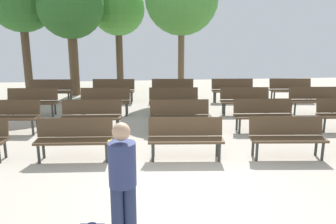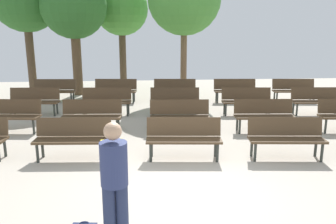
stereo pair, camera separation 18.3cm
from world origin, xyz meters
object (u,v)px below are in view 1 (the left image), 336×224
(bench_r1_c2, at_px, (180,114))
(bench_r2_c1, at_px, (105,100))
(bench_r2_c0, at_px, (32,100))
(bench_r2_c2, at_px, (174,99))
(bench_r3_c4, at_px, (291,88))
(bench_r0_c2, at_px, (186,136))
(bench_r3_c1, at_px, (113,89))
(bench_r3_c0, at_px, (51,90))
(visitor_with_backpack, at_px, (122,177))
(tree_1, at_px, (118,10))
(tree_2, at_px, (70,6))
(bench_r2_c4, at_px, (314,99))
(bench_r3_c3, at_px, (233,89))
(bench_r1_c0, at_px, (9,114))
(bench_r1_c3, at_px, (263,113))
(bench_r1_c1, at_px, (91,114))
(bench_r2_c3, at_px, (245,99))
(bench_r0_c1, at_px, (74,137))
(bench_r3_c2, at_px, (173,89))
(bench_r0_c3, at_px, (287,135))

(bench_r1_c2, relative_size, bench_r2_c1, 1.00)
(bench_r2_c0, distance_m, bench_r2_c2, 4.58)
(bench_r3_c4, bearing_deg, bench_r1_c2, -138.02)
(bench_r0_c2, relative_size, bench_r3_c1, 1.00)
(bench_r3_c0, bearing_deg, bench_r2_c1, -40.11)
(bench_r3_c1, bearing_deg, bench_r1_c2, -58.80)
(visitor_with_backpack, bearing_deg, tree_1, -96.19)
(bench_r2_c0, height_order, tree_2, tree_2)
(bench_r1_c2, distance_m, bench_r2_c4, 4.97)
(bench_r3_c3, bearing_deg, bench_r1_c2, -120.09)
(bench_r1_c0, distance_m, bench_r2_c0, 1.92)
(bench_r3_c3, height_order, tree_2, tree_2)
(bench_r1_c2, distance_m, bench_r3_c0, 6.10)
(bench_r1_c0, height_order, bench_r1_c3, same)
(bench_r2_c1, xyz_separation_m, bench_r3_c0, (-2.17, 2.14, 0.00))
(bench_r1_c1, relative_size, bench_r2_c3, 0.99)
(bench_r1_c0, bearing_deg, bench_r2_c0, 94.06)
(bench_r1_c0, distance_m, bench_r1_c2, 4.58)
(bench_r1_c0, bearing_deg, bench_r1_c3, 1.57)
(bench_r0_c1, relative_size, bench_r1_c1, 1.00)
(visitor_with_backpack, bearing_deg, bench_r2_c4, -141.08)
(bench_r2_c4, bearing_deg, bench_r0_c1, -150.14)
(bench_r1_c3, bearing_deg, bench_r3_c2, 119.85)
(bench_r3_c1, bearing_deg, bench_r3_c4, 1.20)
(bench_r1_c0, xyz_separation_m, tree_1, (2.74, 7.12, 3.10))
(bench_r0_c3, height_order, bench_r1_c0, same)
(tree_1, bearing_deg, tree_2, -138.08)
(bench_r2_c4, height_order, bench_r3_c2, same)
(bench_r1_c3, distance_m, bench_r2_c0, 7.22)
(bench_r1_c3, bearing_deg, bench_r2_c3, 90.29)
(visitor_with_backpack, bearing_deg, bench_r1_c2, -114.03)
(bench_r1_c0, relative_size, bench_r1_c3, 1.01)
(bench_r2_c2, distance_m, tree_2, 6.24)
(bench_r0_c2, relative_size, tree_1, 0.34)
(bench_r1_c3, distance_m, bench_r2_c4, 2.98)
(bench_r0_c2, height_order, bench_r2_c4, same)
(bench_r3_c4, bearing_deg, bench_r0_c1, -138.64)
(bench_r0_c3, bearing_deg, bench_r3_c1, 128.08)
(bench_r0_c2, relative_size, bench_r0_c3, 1.00)
(bench_r1_c1, distance_m, bench_r1_c3, 4.67)
(bench_r2_c4, bearing_deg, bench_r2_c2, -179.87)
(bench_r2_c0, xyz_separation_m, bench_r3_c1, (2.51, 1.82, 0.00))
(visitor_with_backpack, bearing_deg, bench_r0_c1, -78.85)
(bench_r3_c2, height_order, tree_2, tree_2)
(bench_r1_c1, height_order, tree_2, tree_2)
(bench_r2_c0, xyz_separation_m, bench_r3_c2, (4.77, 1.64, 0.00))
(bench_r1_c0, distance_m, bench_r1_c1, 2.21)
(tree_2, bearing_deg, bench_r2_c2, -46.09)
(bench_r0_c3, bearing_deg, bench_r2_c3, 90.12)
(bench_r2_c4, xyz_separation_m, bench_r3_c3, (-2.11, 2.17, 0.00))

